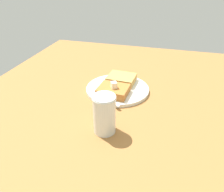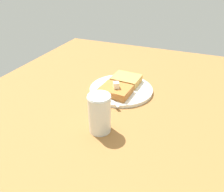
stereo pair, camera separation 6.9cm
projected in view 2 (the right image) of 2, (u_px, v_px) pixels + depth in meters
table_surface at (139, 109)px, 72.94cm from camera, size 118.10×118.10×2.62cm
plate at (121, 89)px, 80.05cm from camera, size 22.95×22.95×1.23cm
toast_slice_left at (116, 91)px, 75.46cm from camera, size 9.16×10.67×2.70cm
toast_slice_middle at (126, 80)px, 82.69cm from camera, size 9.16×10.67×2.70cm
butter_pat_primary at (116, 85)px, 73.89cm from camera, size 2.78×2.72×2.10cm
fork at (106, 94)px, 75.71cm from camera, size 11.38×13.19×0.36cm
syrup_jar at (100, 115)px, 58.90cm from camera, size 6.36×6.36×11.26cm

